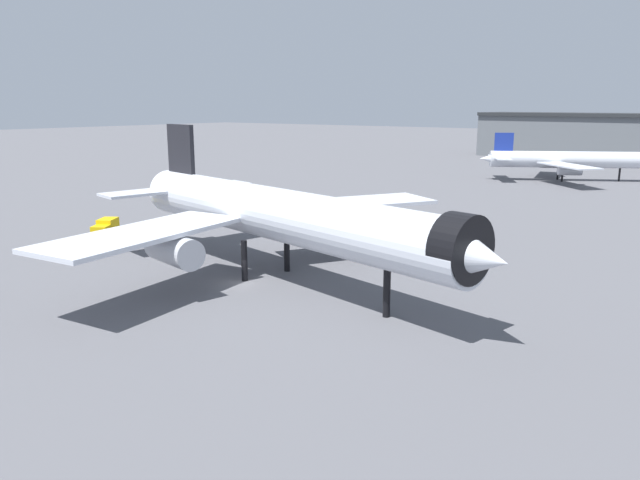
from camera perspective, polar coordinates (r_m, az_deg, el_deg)
The scene contains 5 objects.
ground at distance 70.61m, azimuth -7.47°, elevation -3.97°, with size 900.00×900.00×0.00m, color #56565B.
airliner_near_gate at distance 69.56m, azimuth -4.01°, elevation 2.32°, with size 58.94×52.88×17.31m.
airliner_far_taxiway at distance 175.69m, azimuth 22.17°, elevation 6.95°, with size 42.29×38.04×12.57m.
service_truck_front at distance 97.60m, azimuth -19.40°, elevation 1.00°, with size 4.88×5.88×3.00m.
traffic_cone_near_nose at distance 103.80m, azimuth -0.66°, elevation 1.68°, with size 0.57×0.57×0.71m, color #F2600C.
Camera 1 is at (47.02, -48.73, 20.00)m, focal length 34.22 mm.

